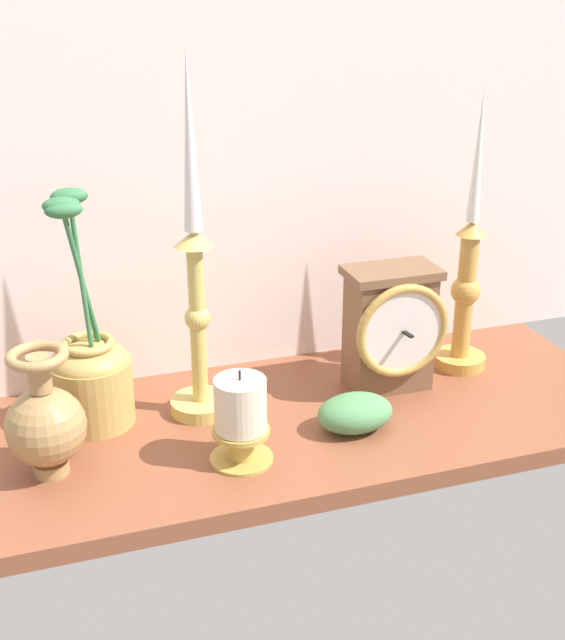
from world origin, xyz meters
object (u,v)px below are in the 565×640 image
at_px(brass_vase_bulbous, 45,422).
at_px(pillar_candle_front, 241,418).
at_px(candlestick_tall_left, 196,292).
at_px(candlestick_tall_center, 466,286).
at_px(mantel_clock, 391,328).
at_px(brass_vase_jar, 90,372).

height_order(brass_vase_bulbous, pillar_candle_front, brass_vase_bulbous).
height_order(candlestick_tall_left, candlestick_tall_center, candlestick_tall_left).
distance_m(mantel_clock, candlestick_tall_left, 0.28).
bearing_deg(candlestick_tall_left, pillar_candle_front, -81.79).
bearing_deg(pillar_candle_front, brass_vase_bulbous, 168.93).
xyz_separation_m(mantel_clock, brass_vase_bulbous, (-0.47, -0.07, -0.02)).
bearing_deg(candlestick_tall_center, pillar_candle_front, -158.85).
height_order(candlestick_tall_center, brass_vase_bulbous, candlestick_tall_center).
xyz_separation_m(mantel_clock, pillar_candle_front, (-0.25, -0.12, -0.03)).
bearing_deg(mantel_clock, candlestick_tall_center, 12.51).
bearing_deg(candlestick_tall_center, candlestick_tall_left, -177.98).
distance_m(mantel_clock, candlestick_tall_center, 0.14).
distance_m(mantel_clock, brass_vase_bulbous, 0.47).
xyz_separation_m(candlestick_tall_left, brass_vase_bulbous, (-0.20, -0.09, -0.10)).
distance_m(mantel_clock, brass_vase_jar, 0.41).
bearing_deg(brass_vase_jar, brass_vase_bulbous, -120.49).
bearing_deg(pillar_candle_front, mantel_clock, 25.32).
distance_m(candlestick_tall_left, brass_vase_jar, 0.17).
bearing_deg(brass_vase_jar, mantel_clock, -4.44).
height_order(mantel_clock, brass_vase_jar, brass_vase_jar).
distance_m(candlestick_tall_left, candlestick_tall_center, 0.40).
height_order(brass_vase_bulbous, brass_vase_jar, brass_vase_jar).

